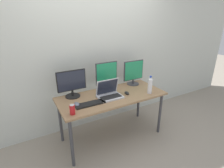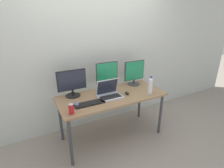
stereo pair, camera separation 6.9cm
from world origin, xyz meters
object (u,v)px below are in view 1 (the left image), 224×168
(monitor_left, at_px, (72,83))
(laptop_silver, at_px, (109,93))
(keyboard_main, at_px, (90,104))
(mouse_by_laptop, at_px, (127,93))
(monitor_center, at_px, (107,75))
(mouse_by_keyboard, at_px, (77,104))
(soda_can_near_keyboard, at_px, (72,110))
(work_desk, at_px, (112,99))
(monitor_right, at_px, (133,72))
(water_bottle, at_px, (150,85))

(monitor_left, distance_m, laptop_silver, 0.56)
(keyboard_main, relative_size, mouse_by_laptop, 4.29)
(monitor_center, height_order, keyboard_main, monitor_center)
(mouse_by_keyboard, height_order, mouse_by_laptop, same)
(mouse_by_laptop, xyz_separation_m, soda_can_near_keyboard, (-0.89, -0.16, 0.04))
(work_desk, height_order, monitor_right, monitor_right)
(monitor_left, xyz_separation_m, mouse_by_keyboard, (-0.04, -0.30, -0.19))
(keyboard_main, height_order, water_bottle, water_bottle)
(laptop_silver, relative_size, keyboard_main, 0.85)
(work_desk, distance_m, mouse_by_keyboard, 0.57)
(water_bottle, bearing_deg, keyboard_main, 173.70)
(monitor_right, bearing_deg, mouse_by_laptop, -137.64)
(monitor_left, height_order, monitor_right, monitor_right)
(monitor_left, relative_size, soda_can_near_keyboard, 3.34)
(laptop_silver, xyz_separation_m, mouse_by_keyboard, (-0.50, -0.03, -0.04))
(mouse_by_keyboard, xyz_separation_m, soda_can_near_keyboard, (-0.11, -0.19, 0.04))
(soda_can_near_keyboard, bearing_deg, monitor_left, 72.34)
(mouse_by_laptop, bearing_deg, monitor_right, 44.47)
(water_bottle, bearing_deg, work_desk, 157.96)
(monitor_right, bearing_deg, keyboard_main, -160.48)
(soda_can_near_keyboard, bearing_deg, mouse_by_laptop, 10.17)
(monitor_center, distance_m, laptop_silver, 0.33)
(monitor_left, height_order, mouse_by_laptop, monitor_left)
(monitor_right, distance_m, mouse_by_keyboard, 1.16)
(laptop_silver, distance_m, soda_can_near_keyboard, 0.65)
(monitor_right, relative_size, keyboard_main, 1.01)
(work_desk, height_order, keyboard_main, keyboard_main)
(work_desk, distance_m, monitor_center, 0.39)
(laptop_silver, bearing_deg, soda_can_near_keyboard, -160.88)
(laptop_silver, distance_m, mouse_by_laptop, 0.28)
(monitor_right, bearing_deg, mouse_by_keyboard, -166.18)
(work_desk, relative_size, mouse_by_keyboard, 14.67)
(monitor_left, height_order, laptop_silver, monitor_left)
(mouse_by_keyboard, bearing_deg, water_bottle, -6.63)
(monitor_right, distance_m, mouse_by_laptop, 0.48)
(monitor_right, height_order, mouse_by_keyboard, monitor_right)
(monitor_right, distance_m, laptop_silver, 0.67)
(work_desk, relative_size, monitor_center, 3.56)
(work_desk, xyz_separation_m, water_bottle, (0.54, -0.22, 0.20))
(monitor_center, distance_m, water_bottle, 0.68)
(work_desk, xyz_separation_m, soda_can_near_keyboard, (-0.68, -0.24, 0.13))
(water_bottle, bearing_deg, mouse_by_keyboard, 171.49)
(keyboard_main, height_order, soda_can_near_keyboard, soda_can_near_keyboard)
(monitor_center, xyz_separation_m, laptop_silver, (-0.10, -0.26, -0.18))
(monitor_right, xyz_separation_m, mouse_by_keyboard, (-1.11, -0.27, -0.19))
(work_desk, bearing_deg, monitor_center, 81.33)
(keyboard_main, bearing_deg, water_bottle, -5.16)
(monitor_center, height_order, water_bottle, monitor_center)
(work_desk, height_order, mouse_by_keyboard, mouse_by_keyboard)
(laptop_silver, xyz_separation_m, mouse_by_laptop, (0.28, -0.05, -0.04))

